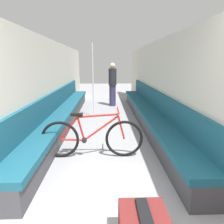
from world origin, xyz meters
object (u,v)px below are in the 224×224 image
bench_seat_row_left (63,114)px  bench_seat_row_right (148,113)px  bicycle (92,138)px  passenger_standing (112,84)px  grab_pole_near (93,82)px

bench_seat_row_left → bench_seat_row_right: size_ratio=1.00×
bench_seat_row_right → bicycle: size_ratio=3.79×
bicycle → passenger_standing: size_ratio=1.09×
bench_seat_row_right → grab_pole_near: size_ratio=3.09×
bench_seat_row_left → passenger_standing: 2.84m
bicycle → bench_seat_row_right: bearing=53.2°
bench_seat_row_right → passenger_standing: passenger_standing is taller
bicycle → grab_pole_near: bearing=91.9°
bench_seat_row_left → bench_seat_row_right: (2.30, 0.00, 0.00)m
passenger_standing → grab_pole_near: bearing=-167.1°
bench_seat_row_right → grab_pole_near: grab_pole_near is taller
bench_seat_row_left → grab_pole_near: grab_pole_near is taller
bench_seat_row_right → bicycle: bench_seat_row_right is taller
grab_pole_near → bench_seat_row_right: bearing=-28.5°
bench_seat_row_left → grab_pole_near: bearing=47.3°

